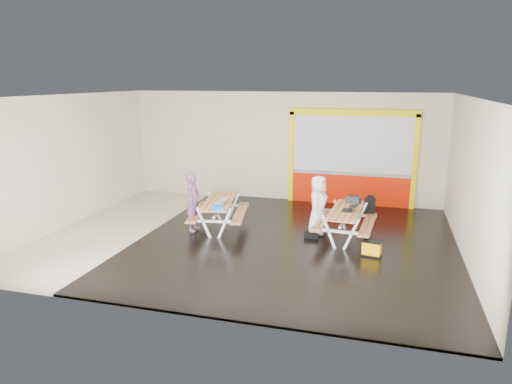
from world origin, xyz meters
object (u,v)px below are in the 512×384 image
(toolbox, at_px, (353,200))
(fluke_bag, at_px, (372,248))
(picnic_table_right, at_px, (346,217))
(person_left, at_px, (193,202))
(dark_case, at_px, (312,235))
(blue_pouch, at_px, (217,208))
(laptop_right, at_px, (350,209))
(person_right, at_px, (318,205))
(laptop_left, at_px, (222,201))
(backpack, at_px, (370,204))
(picnic_table_left, at_px, (219,207))

(toolbox, distance_m, fluke_bag, 1.91)
(picnic_table_right, xyz_separation_m, person_left, (-3.81, -0.47, 0.23))
(picnic_table_right, distance_m, dark_case, 0.95)
(picnic_table_right, relative_size, blue_pouch, 6.70)
(person_left, relative_size, laptop_right, 4.00)
(person_left, distance_m, person_right, 3.17)
(laptop_left, bearing_deg, blue_pouch, -79.69)
(backpack, distance_m, dark_case, 1.81)
(person_right, xyz_separation_m, laptop_right, (0.80, -0.24, 0.02))
(laptop_left, relative_size, dark_case, 1.05)
(picnic_table_left, bearing_deg, laptop_right, -0.51)
(backpack, relative_size, dark_case, 1.26)
(person_right, relative_size, dark_case, 4.08)
(picnic_table_right, bearing_deg, laptop_right, -42.58)
(person_right, height_order, laptop_left, person_right)
(person_left, bearing_deg, laptop_left, -75.80)
(picnic_table_left, distance_m, person_right, 2.58)
(picnic_table_left, xyz_separation_m, toolbox, (3.39, 0.75, 0.26))
(dark_case, bearing_deg, person_left, -173.64)
(picnic_table_left, height_order, blue_pouch, blue_pouch)
(person_left, bearing_deg, toolbox, -75.06)
(blue_pouch, relative_size, fluke_bag, 0.68)
(toolbox, bearing_deg, fluke_bag, -71.89)
(person_left, bearing_deg, picnic_table_left, -54.00)
(dark_case, bearing_deg, laptop_left, -176.56)
(picnic_table_left, height_order, laptop_left, laptop_left)
(picnic_table_right, height_order, blue_pouch, blue_pouch)
(laptop_right, xyz_separation_m, dark_case, (-0.90, -0.05, -0.73))
(picnic_table_right, xyz_separation_m, dark_case, (-0.80, -0.14, -0.49))
(picnic_table_right, distance_m, fluke_bag, 1.28)
(backpack, bearing_deg, person_right, -148.52)
(blue_pouch, height_order, toolbox, toolbox)
(laptop_right, height_order, fluke_bag, laptop_right)
(laptop_left, distance_m, laptop_right, 3.21)
(person_right, bearing_deg, blue_pouch, 122.02)
(picnic_table_right, distance_m, laptop_right, 0.27)
(laptop_right, bearing_deg, laptop_left, -176.59)
(person_left, bearing_deg, laptop_right, -85.91)
(person_right, bearing_deg, laptop_right, -99.57)
(laptop_left, height_order, laptop_right, laptop_left)
(person_left, distance_m, laptop_right, 3.92)
(picnic_table_left, relative_size, fluke_bag, 4.89)
(person_right, xyz_separation_m, backpack, (1.24, 0.76, -0.10))
(picnic_table_right, relative_size, dark_case, 5.73)
(blue_pouch, bearing_deg, dark_case, 19.28)
(backpack, bearing_deg, blue_pouch, -152.75)
(picnic_table_left, xyz_separation_m, dark_case, (2.46, -0.08, -0.50))
(person_left, bearing_deg, person_right, -80.14)
(picnic_table_left, distance_m, blue_pouch, 0.92)
(picnic_table_left, relative_size, dark_case, 6.17)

